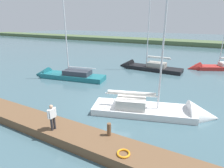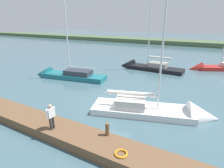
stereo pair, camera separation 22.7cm
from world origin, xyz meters
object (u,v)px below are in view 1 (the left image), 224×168
sailboat_behind_pier (164,112)px  sailboat_mid_channel (63,76)px  sailboat_far_right (143,67)px  person_on_dock (52,116)px  mooring_post_near (109,129)px  life_ring_buoy (123,153)px  sailboat_outer_mooring (213,68)px

sailboat_behind_pier → sailboat_mid_channel: 13.71m
sailboat_far_right → person_on_dock: bearing=95.0°
sailboat_behind_pier → person_on_dock: size_ratio=6.00×
mooring_post_near → sailboat_behind_pier: size_ratio=0.08×
life_ring_buoy → sailboat_mid_channel: size_ratio=0.07×
mooring_post_near → life_ring_buoy: 1.77m
life_ring_buoy → person_on_dock: size_ratio=0.41×
life_ring_buoy → sailboat_far_right: size_ratio=0.06×
mooring_post_near → sailboat_mid_channel: 14.23m
sailboat_behind_pier → sailboat_outer_mooring: bearing=62.7°
life_ring_buoy → sailboat_far_right: sailboat_far_right is taller
life_ring_buoy → sailboat_behind_pier: sailboat_behind_pier is taller
sailboat_behind_pier → sailboat_mid_channel: bearing=146.9°
sailboat_behind_pier → person_on_dock: 7.98m
person_on_dock → sailboat_outer_mooring: bearing=75.8°
life_ring_buoy → sailboat_far_right: bearing=-73.5°
life_ring_buoy → sailboat_mid_channel: (12.66, -9.69, -0.42)m
sailboat_mid_channel → life_ring_buoy: bearing=132.0°
life_ring_buoy → sailboat_outer_mooring: bearing=-98.6°
mooring_post_near → person_on_dock: 3.39m
sailboat_far_right → sailboat_mid_channel: size_ratio=1.15×
sailboat_far_right → person_on_dock: sailboat_far_right is taller
sailboat_far_right → sailboat_behind_pier: size_ratio=1.22×
sailboat_behind_pier → life_ring_buoy: bearing=-112.6°
mooring_post_near → person_on_dock: bearing=18.4°
sailboat_behind_pier → person_on_dock: bearing=-147.8°
life_ring_buoy → sailboat_far_right: (5.50, -18.63, -0.41)m
life_ring_buoy → sailboat_behind_pier: bearing=-95.2°
sailboat_behind_pier → sailboat_outer_mooring: sailboat_behind_pier is taller
sailboat_far_right → sailboat_behind_pier: bearing=117.7°
sailboat_far_right → person_on_dock: (-0.95, 18.64, 1.27)m
life_ring_buoy → sailboat_outer_mooring: size_ratio=0.08×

